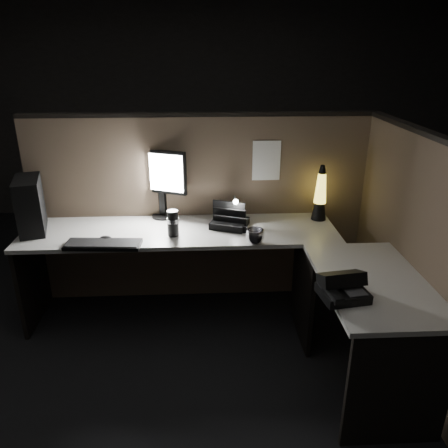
{
  "coord_description": "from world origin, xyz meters",
  "views": [
    {
      "loc": [
        0.02,
        -2.37,
        1.98
      ],
      "look_at": [
        0.16,
        0.35,
        0.87
      ],
      "focal_mm": 35.0,
      "sensor_mm": 36.0,
      "label": 1
    }
  ],
  "objects_px": {
    "monitor": "(161,177)",
    "desk_phone": "(342,287)",
    "lava_lamp": "(320,197)",
    "keyboard": "(103,245)",
    "pc_tower": "(30,205)"
  },
  "relations": [
    {
      "from": "monitor",
      "to": "desk_phone",
      "type": "relative_size",
      "value": 1.94
    },
    {
      "from": "lava_lamp",
      "to": "desk_phone",
      "type": "relative_size",
      "value": 1.58
    },
    {
      "from": "monitor",
      "to": "keyboard",
      "type": "relative_size",
      "value": 1.05
    },
    {
      "from": "pc_tower",
      "to": "lava_lamp",
      "type": "distance_m",
      "value": 2.14
    },
    {
      "from": "lava_lamp",
      "to": "desk_phone",
      "type": "height_order",
      "value": "lava_lamp"
    },
    {
      "from": "pc_tower",
      "to": "keyboard",
      "type": "relative_size",
      "value": 0.77
    },
    {
      "from": "keyboard",
      "to": "lava_lamp",
      "type": "xyz_separation_m",
      "value": [
        1.58,
        0.42,
        0.17
      ]
    },
    {
      "from": "keyboard",
      "to": "desk_phone",
      "type": "height_order",
      "value": "desk_phone"
    },
    {
      "from": "lava_lamp",
      "to": "desk_phone",
      "type": "bearing_deg",
      "value": -98.28
    },
    {
      "from": "pc_tower",
      "to": "desk_phone",
      "type": "bearing_deg",
      "value": -42.68
    },
    {
      "from": "pc_tower",
      "to": "monitor",
      "type": "distance_m",
      "value": 0.96
    },
    {
      "from": "monitor",
      "to": "keyboard",
      "type": "bearing_deg",
      "value": -101.47
    },
    {
      "from": "keyboard",
      "to": "lava_lamp",
      "type": "bearing_deg",
      "value": 18.7
    },
    {
      "from": "pc_tower",
      "to": "monitor",
      "type": "xyz_separation_m",
      "value": [
        0.93,
        0.24,
        0.12
      ]
    },
    {
      "from": "desk_phone",
      "to": "pc_tower",
      "type": "bearing_deg",
      "value": 144.09
    }
  ]
}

